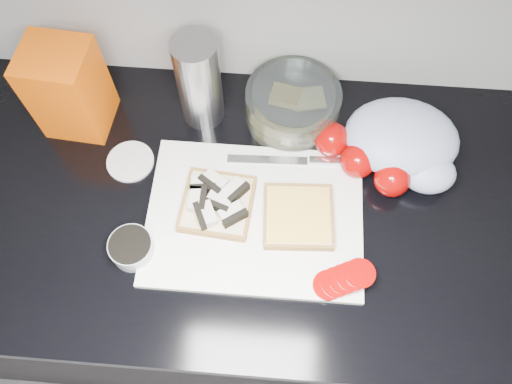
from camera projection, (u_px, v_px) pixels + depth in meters
base_cabinet at (261, 272)px, 1.38m from camera, size 3.50×0.60×0.86m
countertop at (263, 204)px, 0.97m from camera, size 3.50×0.64×0.04m
cutting_board at (255, 217)px, 0.93m from camera, size 0.40×0.30×0.01m
bread_left at (217, 202)px, 0.92m from camera, size 0.14×0.14×0.04m
bread_right at (298, 216)px, 0.92m from camera, size 0.14×0.14×0.02m
tomato_slices at (344, 279)px, 0.86m from camera, size 0.12×0.09×0.02m
knife at (302, 161)px, 0.97m from camera, size 0.23×0.03×0.01m
seed_tub at (132, 248)px, 0.89m from camera, size 0.08×0.08×0.04m
tub_lid at (130, 161)px, 0.99m from camera, size 0.11×0.11×0.01m
glass_bowl at (292, 105)px, 1.00m from camera, size 0.19×0.19×0.08m
bread_bag at (68, 89)px, 0.95m from camera, size 0.13×0.12×0.19m
steel_canister at (199, 82)px, 0.95m from camera, size 0.09×0.09×0.20m
grocery_bag at (405, 142)px, 0.96m from camera, size 0.23×0.21×0.10m
whole_tomatoes at (360, 160)px, 0.95m from camera, size 0.18×0.15×0.07m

